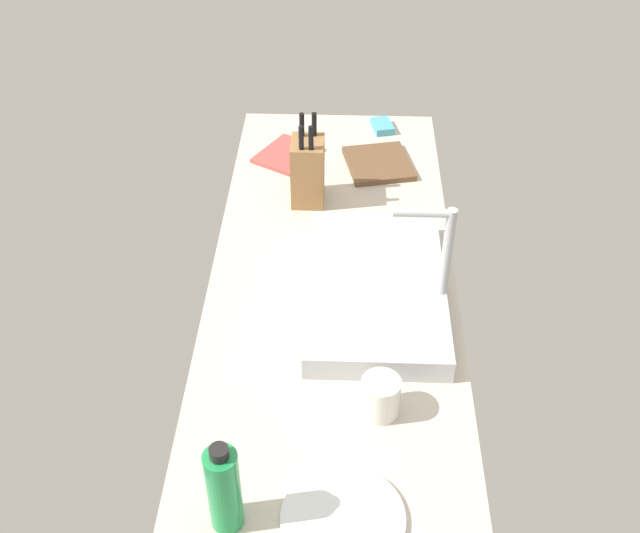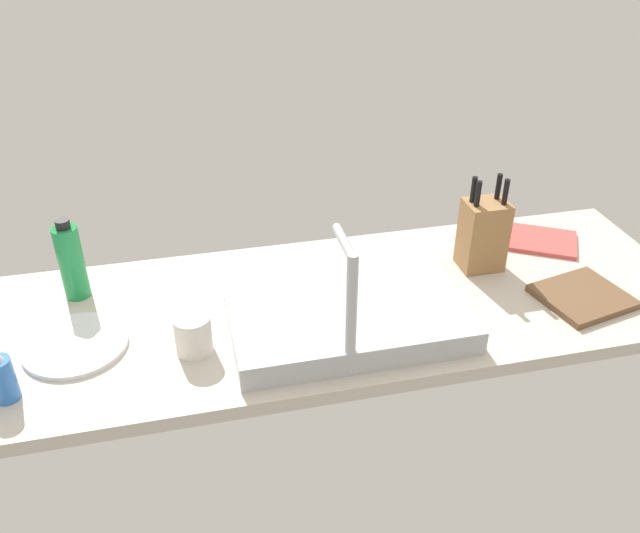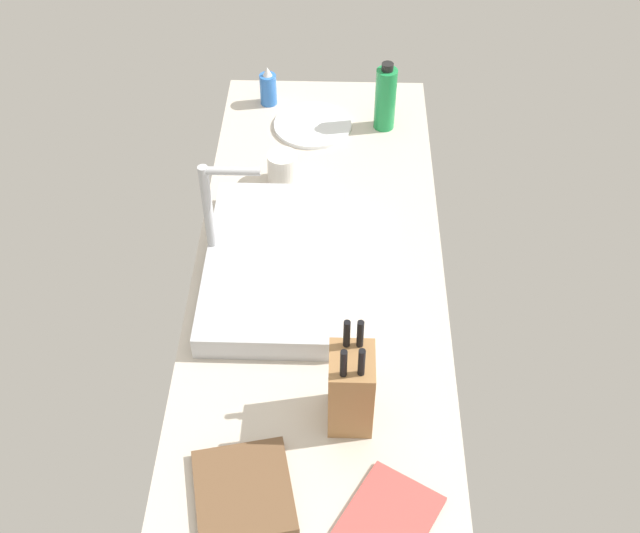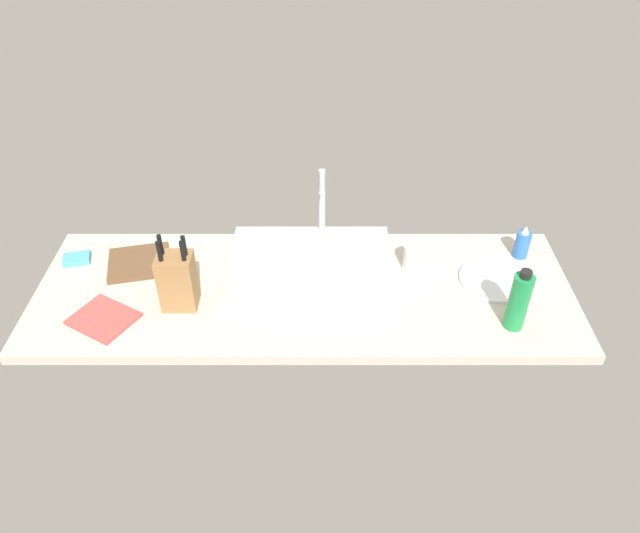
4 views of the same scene
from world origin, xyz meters
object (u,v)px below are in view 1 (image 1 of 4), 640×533
(coffee_mug, at_px, (380,397))
(dish_towel, at_px, (287,155))
(faucet, at_px, (441,254))
(dish_sponge, at_px, (382,126))
(dinner_plate, at_px, (343,518))
(sink_basin, at_px, (376,289))
(water_bottle, at_px, (224,489))
(knife_block, at_px, (308,170))
(cutting_board, at_px, (378,163))

(coffee_mug, bearing_deg, dish_towel, -165.27)
(faucet, height_order, coffee_mug, faucet)
(faucet, xyz_separation_m, dish_sponge, (-0.87, -0.10, -0.16))
(dinner_plate, xyz_separation_m, coffee_mug, (-0.27, 0.07, 0.04))
(sink_basin, relative_size, water_bottle, 2.55)
(dinner_plate, xyz_separation_m, dish_towel, (-1.28, -0.19, 0.00))
(knife_block, distance_m, cutting_board, 0.29)
(dish_towel, bearing_deg, knife_block, 18.01)
(sink_basin, bearing_deg, dish_towel, -158.03)
(knife_block, distance_m, coffee_mug, 0.80)
(sink_basin, distance_m, faucet, 0.21)
(cutting_board, relative_size, dinner_plate, 0.88)
(knife_block, relative_size, dish_sponge, 2.90)
(sink_basin, height_order, cutting_board, sink_basin)
(water_bottle, distance_m, dish_towel, 1.29)
(faucet, bearing_deg, knife_block, -144.32)
(water_bottle, bearing_deg, dish_towel, 178.94)
(sink_basin, height_order, dinner_plate, sink_basin)
(water_bottle, xyz_separation_m, coffee_mug, (-0.27, 0.29, -0.05))
(faucet, distance_m, knife_block, 0.57)
(faucet, height_order, dish_towel, faucet)
(sink_basin, height_order, knife_block, knife_block)
(water_bottle, height_order, dish_sponge, water_bottle)
(dish_sponge, bearing_deg, dinner_plate, -4.26)
(sink_basin, distance_m, dish_sponge, 0.83)
(sink_basin, height_order, faucet, faucet)
(sink_basin, distance_m, coffee_mug, 0.36)
(knife_block, relative_size, coffee_mug, 2.83)
(water_bottle, distance_m, coffee_mug, 0.40)
(sink_basin, bearing_deg, coffee_mug, 0.45)
(sink_basin, xyz_separation_m, knife_block, (-0.42, -0.19, 0.07))
(coffee_mug, xyz_separation_m, dish_sponge, (-1.19, 0.03, -0.03))
(sink_basin, xyz_separation_m, dish_towel, (-0.65, -0.26, -0.02))
(cutting_board, bearing_deg, faucet, 10.66)
(cutting_board, bearing_deg, dish_sponge, 175.65)
(cutting_board, xyz_separation_m, dinner_plate, (1.23, -0.09, -0.00))
(dish_towel, xyz_separation_m, dish_sponge, (-0.18, 0.30, 0.01))
(sink_basin, bearing_deg, cutting_board, 178.07)
(dinner_plate, bearing_deg, faucet, 160.00)
(faucet, bearing_deg, dish_towel, -149.64)
(sink_basin, xyz_separation_m, cutting_board, (-0.61, 0.02, -0.02))
(sink_basin, height_order, dish_sponge, sink_basin)
(sink_basin, height_order, dish_towel, sink_basin)
(faucet, distance_m, cutting_board, 0.68)
(faucet, height_order, knife_block, faucet)
(water_bottle, bearing_deg, dinner_plate, 92.14)
(dish_sponge, bearing_deg, dish_towel, -59.40)
(sink_basin, xyz_separation_m, coffee_mug, (0.36, 0.00, 0.02))
(cutting_board, bearing_deg, water_bottle, -13.93)
(water_bottle, distance_m, dish_sponge, 1.50)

